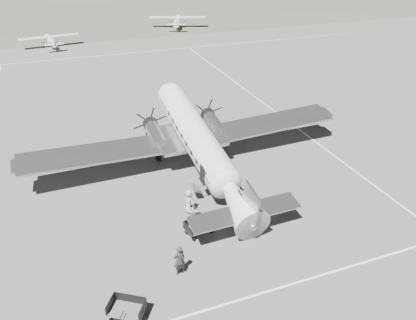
% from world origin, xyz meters
% --- Properties ---
extents(ground, '(260.00, 260.00, 0.00)m').
position_xyz_m(ground, '(0.00, 0.00, 0.00)').
color(ground, slate).
rests_on(ground, ground).
extents(taxi_line_near, '(60.00, 0.15, 0.01)m').
position_xyz_m(taxi_line_near, '(0.00, -14.00, 0.01)').
color(taxi_line_near, white).
rests_on(taxi_line_near, ground).
extents(taxi_line_right, '(0.15, 80.00, 0.01)m').
position_xyz_m(taxi_line_right, '(12.00, 0.00, 0.01)').
color(taxi_line_right, white).
rests_on(taxi_line_right, ground).
extents(taxi_line_horizon, '(90.00, 0.15, 0.01)m').
position_xyz_m(taxi_line_horizon, '(0.00, 40.00, 0.01)').
color(taxi_line_horizon, white).
rests_on(taxi_line_horizon, ground).
extents(grass_infield, '(260.00, 90.00, 0.01)m').
position_xyz_m(grass_infield, '(0.00, 95.00, 0.00)').
color(grass_infield, '#59564B').
rests_on(grass_infield, ground).
extents(dc3_airliner, '(28.65, 20.31, 5.35)m').
position_xyz_m(dc3_airliner, '(-0.28, -0.45, 2.68)').
color(dc3_airliner, '#B5B5B7').
rests_on(dc3_airliner, ground).
extents(light_plane_left, '(11.15, 9.52, 2.10)m').
position_xyz_m(light_plane_left, '(-10.50, 48.59, 1.05)').
color(light_plane_left, white).
rests_on(light_plane_left, ground).
extents(light_plane_right, '(14.54, 13.18, 2.48)m').
position_xyz_m(light_plane_right, '(15.07, 57.02, 1.24)').
color(light_plane_right, white).
rests_on(light_plane_right, ground).
extents(baggage_cart_near, '(2.12, 1.73, 1.05)m').
position_xyz_m(baggage_cart_near, '(-2.97, -7.91, 0.52)').
color(baggage_cart_near, '#5A5A5A').
rests_on(baggage_cart_near, ground).
extents(baggage_cart_far, '(2.34, 2.18, 1.08)m').
position_xyz_m(baggage_cart_far, '(-8.66, -13.00, 0.54)').
color(baggage_cart_far, '#5A5A5A').
rests_on(baggage_cart_far, ground).
extents(ground_crew, '(0.80, 0.59, 2.00)m').
position_xyz_m(ground_crew, '(-5.20, -10.93, 1.00)').
color(ground_crew, '#2F2F2F').
rests_on(ground_crew, ground).
extents(ramp_agent, '(0.89, 0.95, 1.55)m').
position_xyz_m(ramp_agent, '(-2.80, -6.36, 0.78)').
color(ramp_agent, silver).
rests_on(ramp_agent, ground).
extents(passenger, '(0.76, 0.99, 1.81)m').
position_xyz_m(passenger, '(-2.83, -5.42, 0.90)').
color(passenger, '#AEAEAB').
rests_on(passenger, ground).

